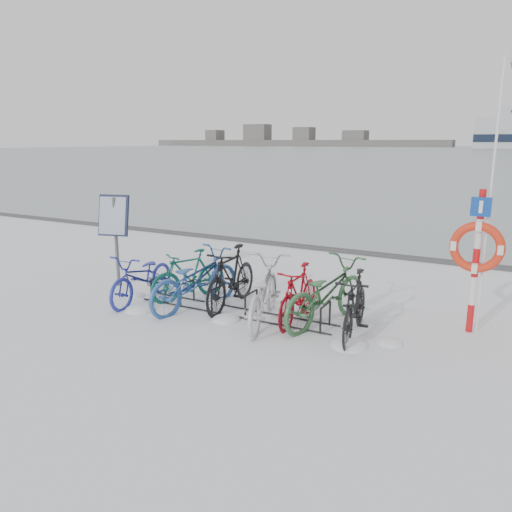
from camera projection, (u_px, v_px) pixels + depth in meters
name	position (u px, v px, depth m)	size (l,w,h in m)	color
ground	(234.00, 312.00, 9.34)	(900.00, 900.00, 0.00)	white
quay_edge	(340.00, 250.00, 14.38)	(400.00, 0.25, 0.10)	#3F3F42
bike_rack	(234.00, 303.00, 9.30)	(4.00, 0.48, 0.46)	black
info_board	(114.00, 221.00, 10.73)	(0.72, 0.42, 2.02)	#595B5E
lifebuoy_station	(477.00, 248.00, 8.03)	(0.84, 0.23, 4.35)	red
shoreline	(285.00, 141.00, 288.01)	(180.00, 12.00, 9.50)	#525252
bike_0	(143.00, 276.00, 9.94)	(0.68, 1.97, 1.03)	#242C9B
bike_1	(189.00, 273.00, 10.10)	(0.48, 1.71, 1.03)	#115A4D
bike_2	(195.00, 278.00, 9.52)	(0.77, 2.22, 1.16)	#2C55A0
bike_3	(231.00, 276.00, 9.58)	(0.57, 2.01, 1.21)	black
bike_4	(263.00, 290.00, 8.73)	(0.77, 2.21, 1.16)	#BABBC2
bike_5	(298.00, 293.00, 8.79)	(0.49, 1.74, 1.05)	maroon
bike_6	(326.00, 291.00, 8.69)	(0.78, 2.25, 1.18)	#33643A
bike_7	(355.00, 304.00, 8.12)	(0.52, 1.82, 1.10)	black
snow_drifts	(252.00, 319.00, 8.97)	(5.64, 1.97, 0.20)	white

